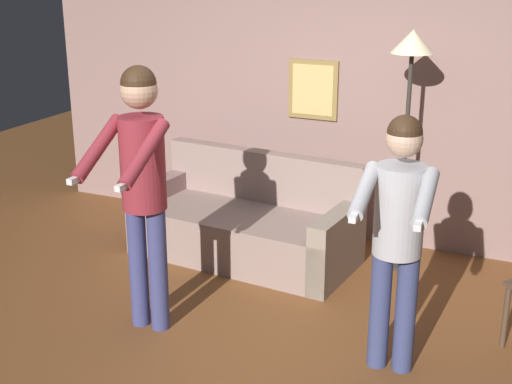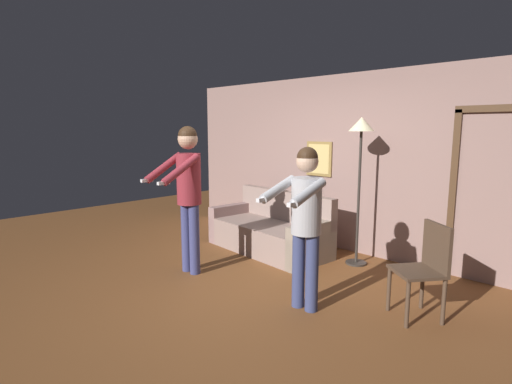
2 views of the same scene
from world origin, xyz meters
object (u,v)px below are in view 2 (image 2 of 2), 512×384
Objects in this scene: torchiere_lamp at (361,142)px; person_standing_left at (188,184)px; couch at (270,232)px; person_standing_right at (305,214)px; dining_chair_distant at (426,265)px.

torchiere_lamp is 2.29m from person_standing_left.
couch is 1.00× the size of torchiere_lamp.
person_standing_right is (1.68, 0.18, -0.15)m from person_standing_left.
person_standing_right reaches higher than dining_chair_distant.
dining_chair_distant is (2.61, 0.86, -0.61)m from person_standing_left.
person_standing_left is 2.82m from dining_chair_distant.
torchiere_lamp is at bearing 101.92° from person_standing_right.
torchiere_lamp is 1.76m from person_standing_right.
couch is at bearing 167.62° from dining_chair_distant.
dining_chair_distant is at bearing 18.19° from person_standing_left.
dining_chair_distant is (0.93, 0.68, -0.46)m from person_standing_right.
person_standing_right is at bearing -144.08° from dining_chair_distant.
couch is 2.59m from dining_chair_distant.
torchiere_lamp is (1.25, 0.37, 1.36)m from couch.
dining_chair_distant reaches higher than couch.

